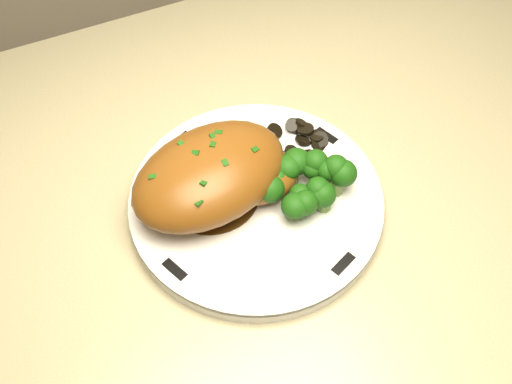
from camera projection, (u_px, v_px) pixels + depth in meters
name	position (u px, v px, depth m)	size (l,w,h in m)	color
counter	(401.00, 304.00, 1.07)	(2.20, 0.73, 1.07)	brown
plate	(256.00, 203.00, 0.61)	(0.24, 0.24, 0.02)	silver
rim_accent_0	(326.00, 136.00, 0.65)	(0.02, 0.01, 0.00)	black
rim_accent_1	(180.00, 140.00, 0.64)	(0.02, 0.01, 0.00)	black
rim_accent_2	(175.00, 270.00, 0.56)	(0.02, 0.01, 0.00)	black
rim_accent_3	(343.00, 264.00, 0.56)	(0.02, 0.01, 0.00)	black
gravy_pool	(211.00, 194.00, 0.60)	(0.09, 0.09, 0.00)	#341F09
chicken_breast	(216.00, 175.00, 0.58)	(0.17, 0.13, 0.06)	brown
mushroom_pile	(286.00, 150.00, 0.63)	(0.07, 0.05, 0.02)	black
broccoli_florets	(307.00, 183.00, 0.59)	(0.08, 0.06, 0.04)	#5C7E35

